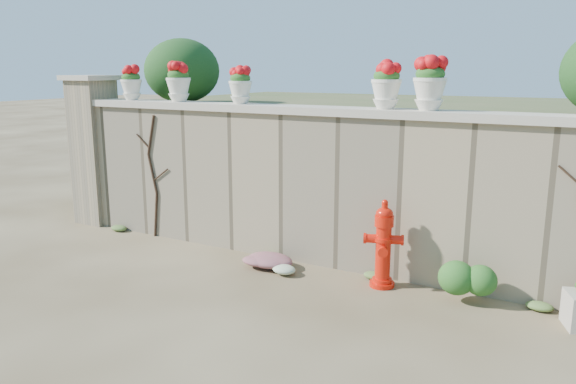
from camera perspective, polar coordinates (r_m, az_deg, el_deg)
The scene contains 16 objects.
ground at distance 6.37m, azimuth -4.77°, elevation -11.51°, with size 80.00×80.00×0.00m, color #4B3A25.
stone_wall at distance 7.55m, azimuth 2.73°, elevation 0.31°, with size 8.00×0.40×2.00m, color #8D7C5E.
wall_cap at distance 7.40m, azimuth 2.82°, elevation 8.28°, with size 8.10×0.52×0.10m, color beige.
gate_pillar at distance 10.04m, azimuth -19.00°, elevation 4.14°, with size 0.72×0.72×2.48m.
raised_fill at distance 10.47m, azimuth 10.61°, elevation 3.50°, with size 9.00×6.00×2.00m, color #384C23.
back_shrub_left at distance 10.16m, azimuth -10.71°, elevation 12.01°, with size 1.30×1.30×1.10m, color #143814.
vine_left at distance 8.88m, azimuth -13.54°, elevation 1.74°, with size 0.60×0.04×1.91m.
fire_hydrant at distance 6.82m, azimuth 9.67°, elevation -5.20°, with size 0.46×0.33×1.07m.
green_shrub at distance 6.66m, azimuth 18.06°, elevation -8.01°, with size 0.69×0.62×0.65m, color #1E5119.
magenta_clump at distance 7.45m, azimuth -2.41°, elevation -6.95°, with size 0.85×0.57×0.23m, color #B5246D.
white_flowers at distance 7.23m, azimuth -0.22°, elevation -7.80°, with size 0.45×0.36×0.16m, color white.
urn_pot_0 at distance 9.29m, azimuth -15.64°, elevation 10.56°, with size 0.33×0.33×0.52m.
urn_pot_1 at distance 8.65m, azimuth -11.07°, elevation 10.86°, with size 0.36×0.36×0.57m.
urn_pot_2 at distance 7.98m, azimuth -4.86°, elevation 10.73°, with size 0.33×0.33×0.51m.
urn_pot_3 at distance 7.02m, azimuth 9.95°, elevation 10.62°, with size 0.37×0.37×0.57m.
urn_pot_4 at distance 6.86m, azimuth 14.20°, elevation 10.55°, with size 0.39×0.39×0.61m.
Camera 1 is at (3.29, -4.81, 2.57)m, focal length 35.00 mm.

